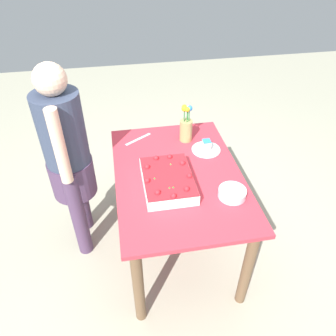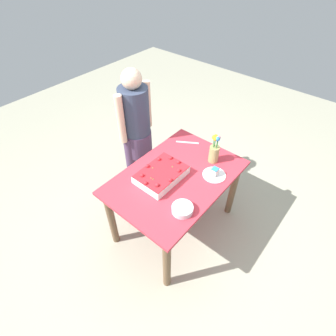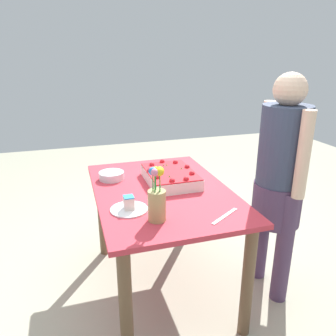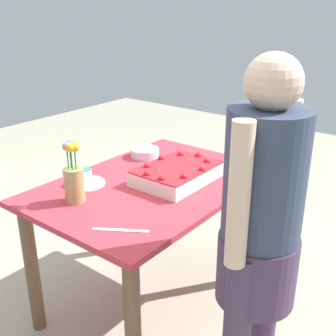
{
  "view_description": "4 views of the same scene",
  "coord_description": "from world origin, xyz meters",
  "px_view_note": "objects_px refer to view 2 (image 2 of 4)",
  "views": [
    {
      "loc": [
        1.67,
        -0.36,
        2.17
      ],
      "look_at": [
        0.02,
        -0.07,
        0.83
      ],
      "focal_mm": 35.0,
      "sensor_mm": 36.0,
      "label": 1
    },
    {
      "loc": [
        1.33,
        1.03,
        2.44
      ],
      "look_at": [
        0.04,
        -0.07,
        0.85
      ],
      "focal_mm": 28.0,
      "sensor_mm": 36.0,
      "label": 2
    },
    {
      "loc": [
        -1.88,
        0.54,
        1.59
      ],
      "look_at": [
        0.01,
        -0.05,
        0.89
      ],
      "focal_mm": 35.0,
      "sensor_mm": 36.0,
      "label": 3
    },
    {
      "loc": [
        -1.53,
        -1.31,
        1.64
      ],
      "look_at": [
        0.11,
        -0.02,
        0.81
      ],
      "focal_mm": 45.0,
      "sensor_mm": 36.0,
      "label": 4
    }
  ],
  "objects_px": {
    "sheet_cake": "(161,174)",
    "fruit_bowl": "(182,209)",
    "serving_plate_with_slice": "(214,174)",
    "person_standing": "(136,127)",
    "flower_vase": "(214,151)",
    "cake_knife": "(187,142)"
  },
  "relations": [
    {
      "from": "fruit_bowl",
      "to": "serving_plate_with_slice",
      "type": "bearing_deg",
      "value": -176.88
    },
    {
      "from": "cake_knife",
      "to": "fruit_bowl",
      "type": "bearing_deg",
      "value": 91.83
    },
    {
      "from": "fruit_bowl",
      "to": "flower_vase",
      "type": "bearing_deg",
      "value": -167.6
    },
    {
      "from": "sheet_cake",
      "to": "flower_vase",
      "type": "distance_m",
      "value": 0.55
    },
    {
      "from": "sheet_cake",
      "to": "cake_knife",
      "type": "bearing_deg",
      "value": -166.83
    },
    {
      "from": "cake_knife",
      "to": "flower_vase",
      "type": "xyz_separation_m",
      "value": [
        0.07,
        0.36,
        0.12
      ]
    },
    {
      "from": "sheet_cake",
      "to": "fruit_bowl",
      "type": "bearing_deg",
      "value": 65.16
    },
    {
      "from": "flower_vase",
      "to": "serving_plate_with_slice",
      "type": "bearing_deg",
      "value": 36.61
    },
    {
      "from": "serving_plate_with_slice",
      "to": "person_standing",
      "type": "xyz_separation_m",
      "value": [
        0.01,
        -0.98,
        0.07
      ]
    },
    {
      "from": "sheet_cake",
      "to": "flower_vase",
      "type": "relative_size",
      "value": 1.48
    },
    {
      "from": "sheet_cake",
      "to": "person_standing",
      "type": "xyz_separation_m",
      "value": [
        -0.32,
        -0.63,
        0.05
      ]
    },
    {
      "from": "serving_plate_with_slice",
      "to": "fruit_bowl",
      "type": "xyz_separation_m",
      "value": [
        0.51,
        0.03,
        0.0
      ]
    },
    {
      "from": "flower_vase",
      "to": "person_standing",
      "type": "distance_m",
      "value": 0.88
    },
    {
      "from": "sheet_cake",
      "to": "person_standing",
      "type": "distance_m",
      "value": 0.71
    },
    {
      "from": "serving_plate_with_slice",
      "to": "fruit_bowl",
      "type": "relative_size",
      "value": 1.23
    },
    {
      "from": "sheet_cake",
      "to": "serving_plate_with_slice",
      "type": "bearing_deg",
      "value": 133.89
    },
    {
      "from": "sheet_cake",
      "to": "person_standing",
      "type": "height_order",
      "value": "person_standing"
    },
    {
      "from": "fruit_bowl",
      "to": "person_standing",
      "type": "bearing_deg",
      "value": -116.08
    },
    {
      "from": "sheet_cake",
      "to": "fruit_bowl",
      "type": "distance_m",
      "value": 0.41
    },
    {
      "from": "serving_plate_with_slice",
      "to": "flower_vase",
      "type": "xyz_separation_m",
      "value": [
        -0.16,
        -0.12,
        0.1
      ]
    },
    {
      "from": "cake_knife",
      "to": "person_standing",
      "type": "bearing_deg",
      "value": -6.91
    },
    {
      "from": "sheet_cake",
      "to": "serving_plate_with_slice",
      "type": "relative_size",
      "value": 2.07
    }
  ]
}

